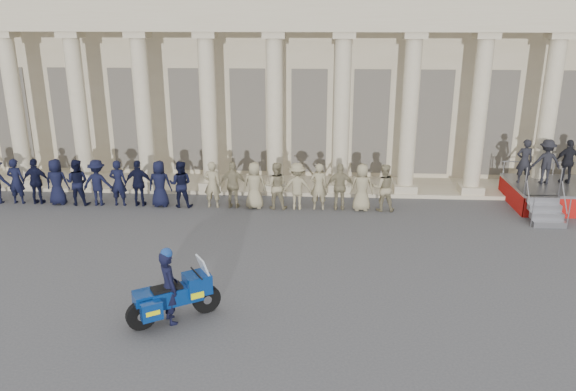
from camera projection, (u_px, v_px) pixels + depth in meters
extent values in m
plane|color=#424245|center=(204.00, 280.00, 15.32)|extent=(90.00, 90.00, 0.00)
cube|color=#BBAC8C|center=(260.00, 64.00, 28.16)|extent=(40.00, 10.00, 9.00)
cube|color=#BBAC8C|center=(246.00, 184.00, 23.65)|extent=(40.00, 2.60, 0.15)
cube|color=#BBAC8C|center=(239.00, 17.00, 20.80)|extent=(35.80, 1.00, 1.00)
cube|color=#BBAC8C|center=(26.00, 181.00, 23.34)|extent=(0.90, 0.90, 0.30)
cylinder|color=#BBAC8C|center=(16.00, 110.00, 22.42)|extent=(0.64, 0.64, 5.60)
cube|color=#BBAC8C|center=(4.00, 34.00, 21.52)|extent=(0.85, 0.85, 0.24)
cube|color=#BBAC8C|center=(87.00, 182.00, 23.19)|extent=(0.90, 0.90, 0.30)
cylinder|color=#BBAC8C|center=(79.00, 111.00, 22.27)|extent=(0.64, 0.64, 5.60)
cube|color=#BBAC8C|center=(70.00, 34.00, 21.37)|extent=(0.85, 0.85, 0.24)
cube|color=#BBAC8C|center=(149.00, 183.00, 23.04)|extent=(0.90, 0.90, 0.30)
cylinder|color=#BBAC8C|center=(143.00, 111.00, 22.13)|extent=(0.64, 0.64, 5.60)
cube|color=#BBAC8C|center=(137.00, 35.00, 21.22)|extent=(0.85, 0.85, 0.24)
cube|color=#BBAC8C|center=(212.00, 184.00, 22.89)|extent=(0.90, 0.90, 0.30)
cylinder|color=#BBAC8C|center=(209.00, 112.00, 21.98)|extent=(0.64, 0.64, 5.60)
cube|color=#BBAC8C|center=(205.00, 35.00, 21.07)|extent=(0.85, 0.85, 0.24)
cube|color=#BBAC8C|center=(275.00, 185.00, 22.75)|extent=(0.90, 0.90, 0.30)
cylinder|color=#BBAC8C|center=(275.00, 113.00, 21.83)|extent=(0.64, 0.64, 5.60)
cube|color=#BBAC8C|center=(274.00, 35.00, 20.92)|extent=(0.85, 0.85, 0.24)
cube|color=#BBAC8C|center=(339.00, 186.00, 22.60)|extent=(0.90, 0.90, 0.30)
cylinder|color=#BBAC8C|center=(342.00, 113.00, 21.68)|extent=(0.64, 0.64, 5.60)
cube|color=#BBAC8C|center=(344.00, 35.00, 20.77)|extent=(0.85, 0.85, 0.24)
cube|color=#BBAC8C|center=(404.00, 187.00, 22.45)|extent=(0.90, 0.90, 0.30)
cylinder|color=#BBAC8C|center=(409.00, 114.00, 21.53)|extent=(0.64, 0.64, 5.60)
cube|color=#BBAC8C|center=(415.00, 35.00, 20.63)|extent=(0.85, 0.85, 0.24)
cube|color=#BBAC8C|center=(470.00, 189.00, 22.30)|extent=(0.90, 0.90, 0.30)
cylinder|color=#BBAC8C|center=(478.00, 115.00, 21.38)|extent=(0.64, 0.64, 5.60)
cube|color=#BBAC8C|center=(487.00, 35.00, 20.48)|extent=(0.85, 0.85, 0.24)
cube|color=#BBAC8C|center=(537.00, 190.00, 22.15)|extent=(0.90, 0.90, 0.30)
cylinder|color=#BBAC8C|center=(548.00, 116.00, 21.23)|extent=(0.64, 0.64, 5.60)
cube|color=#BBAC8C|center=(560.00, 36.00, 20.33)|extent=(0.85, 0.85, 0.24)
cube|color=black|center=(13.00, 118.00, 24.63)|extent=(1.30, 0.12, 4.20)
cube|color=black|center=(71.00, 119.00, 24.48)|extent=(1.30, 0.12, 4.20)
cube|color=black|center=(129.00, 119.00, 24.33)|extent=(1.30, 0.12, 4.20)
cube|color=black|center=(189.00, 120.00, 24.19)|extent=(1.30, 0.12, 4.20)
cube|color=black|center=(248.00, 121.00, 24.04)|extent=(1.30, 0.12, 4.20)
cube|color=black|center=(309.00, 121.00, 23.89)|extent=(1.30, 0.12, 4.20)
cube|color=black|center=(370.00, 122.00, 23.74)|extent=(1.30, 0.12, 4.20)
cube|color=black|center=(433.00, 123.00, 23.59)|extent=(1.30, 0.12, 4.20)
cube|color=black|center=(495.00, 123.00, 23.44)|extent=(1.30, 0.12, 4.20)
cube|color=black|center=(559.00, 124.00, 23.29)|extent=(1.30, 0.12, 4.20)
imported|color=black|center=(16.00, 181.00, 21.26)|extent=(0.64, 0.42, 1.76)
imported|color=black|center=(36.00, 181.00, 21.21)|extent=(1.03, 0.43, 1.76)
imported|color=black|center=(57.00, 182.00, 21.17)|extent=(0.86, 0.56, 1.76)
imported|color=black|center=(77.00, 182.00, 21.12)|extent=(0.86, 0.67, 1.76)
imported|color=black|center=(98.00, 183.00, 21.08)|extent=(1.14, 0.65, 1.76)
imported|color=black|center=(118.00, 183.00, 21.03)|extent=(0.64, 0.42, 1.76)
imported|color=black|center=(139.00, 183.00, 20.99)|extent=(1.03, 0.43, 1.76)
imported|color=black|center=(160.00, 184.00, 20.94)|extent=(0.86, 0.56, 1.76)
imported|color=black|center=(181.00, 184.00, 20.90)|extent=(0.86, 0.67, 1.76)
imported|color=gray|center=(212.00, 185.00, 20.83)|extent=(0.64, 0.42, 1.76)
imported|color=gray|center=(233.00, 185.00, 20.79)|extent=(1.03, 0.43, 1.76)
imported|color=gray|center=(255.00, 185.00, 20.74)|extent=(0.86, 0.56, 1.76)
imported|color=gray|center=(276.00, 186.00, 20.69)|extent=(0.86, 0.67, 1.76)
imported|color=gray|center=(297.00, 186.00, 20.65)|extent=(1.14, 0.65, 1.76)
imported|color=gray|center=(319.00, 186.00, 20.60)|extent=(0.64, 0.42, 1.76)
imported|color=gray|center=(340.00, 187.00, 20.56)|extent=(1.03, 0.43, 1.76)
imported|color=gray|center=(362.00, 187.00, 20.51)|extent=(0.86, 0.56, 1.76)
imported|color=gray|center=(384.00, 188.00, 20.47)|extent=(0.86, 0.67, 1.76)
cube|color=gray|center=(567.00, 186.00, 21.04)|extent=(4.07, 2.91, 0.10)
cube|color=maroon|center=(511.00, 195.00, 21.28)|extent=(0.04, 2.91, 0.72)
cube|color=gray|center=(549.00, 224.00, 19.10)|extent=(1.10, 0.28, 0.21)
cube|color=gray|center=(547.00, 216.00, 19.30)|extent=(1.10, 0.28, 0.21)
cube|color=gray|center=(544.00, 207.00, 19.50)|extent=(1.10, 0.28, 0.21)
cube|color=gray|center=(542.00, 199.00, 19.70)|extent=(1.10, 0.28, 0.21)
cylinder|color=gray|center=(554.00, 162.00, 22.20)|extent=(4.07, 0.04, 0.04)
imported|color=black|center=(524.00, 161.00, 21.05)|extent=(0.61, 0.40, 1.67)
imported|color=black|center=(546.00, 161.00, 21.00)|extent=(1.08, 0.62, 1.67)
imported|color=black|center=(568.00, 162.00, 20.95)|extent=(0.98, 0.41, 1.67)
cylinder|color=black|center=(206.00, 299.00, 13.61)|extent=(0.67, 0.50, 0.70)
cylinder|color=black|center=(141.00, 315.00, 12.87)|extent=(0.67, 0.50, 0.70)
cube|color=navy|center=(176.00, 295.00, 13.17)|extent=(1.27, 1.03, 0.40)
cube|color=navy|center=(197.00, 283.00, 13.36)|extent=(0.79, 0.78, 0.48)
cube|color=silver|center=(198.00, 292.00, 13.44)|extent=(0.37, 0.39, 0.13)
cube|color=#B2BFCC|center=(204.00, 268.00, 13.33)|extent=(0.45, 0.53, 0.57)
cube|color=black|center=(167.00, 289.00, 13.00)|extent=(0.78, 0.68, 0.11)
cube|color=navy|center=(142.00, 300.00, 12.77)|extent=(0.51, 0.50, 0.23)
cube|color=navy|center=(152.00, 311.00, 12.59)|extent=(0.53, 0.45, 0.42)
cube|color=#E9EC0C|center=(152.00, 311.00, 12.59)|extent=(0.41, 0.39, 0.11)
cube|color=navy|center=(143.00, 298.00, 13.15)|extent=(0.53, 0.45, 0.42)
cube|color=#E9EC0C|center=(143.00, 298.00, 13.15)|extent=(0.41, 0.39, 0.11)
cylinder|color=silver|center=(152.00, 308.00, 13.24)|extent=(0.59, 0.43, 0.11)
cylinder|color=black|center=(197.00, 273.00, 13.28)|extent=(0.43, 0.65, 0.04)
imported|color=black|center=(169.00, 287.00, 13.02)|extent=(0.71, 0.78, 1.79)
sphere|color=navy|center=(166.00, 254.00, 12.76)|extent=(0.28, 0.28, 0.28)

